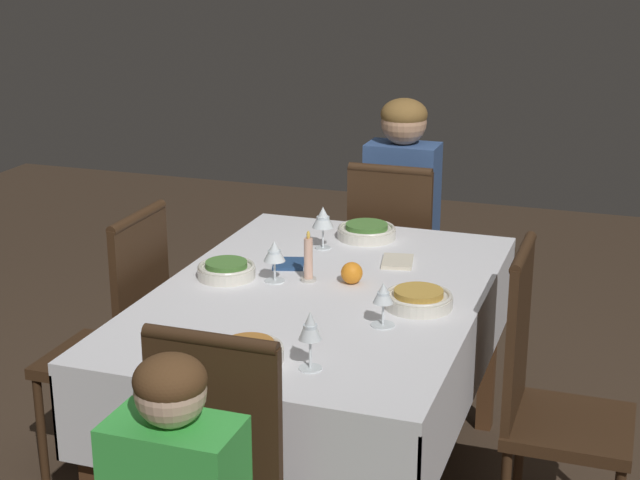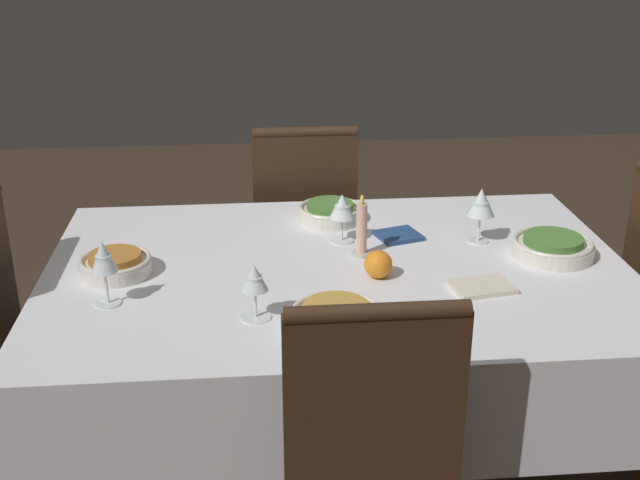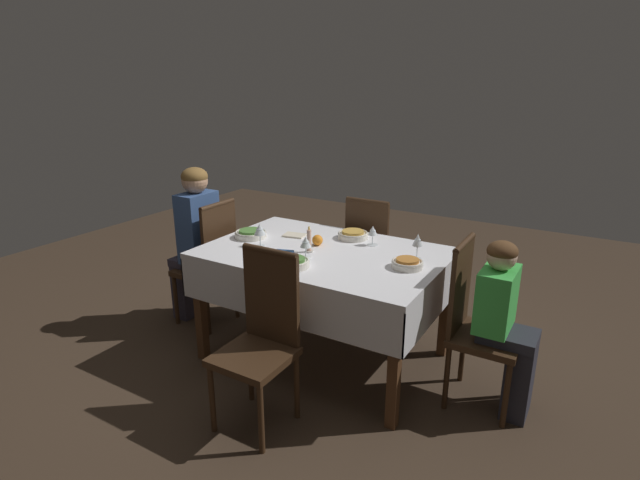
# 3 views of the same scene
# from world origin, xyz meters

# --- Properties ---
(dining_table) EXTENTS (1.54, 1.03, 0.77)m
(dining_table) POSITION_xyz_m (0.00, 0.00, 0.68)
(dining_table) COLOR silver
(dining_table) RESTS_ON ground_plane
(chair_west) EXTENTS (0.38, 0.38, 0.99)m
(chair_west) POSITION_xyz_m (-0.99, -0.01, 0.53)
(chair_west) COLOR #382314
(chair_west) RESTS_ON ground_plane
(chair_south) EXTENTS (0.38, 0.38, 0.99)m
(chair_south) POSITION_xyz_m (0.04, -0.74, 0.53)
(chair_south) COLOR #382314
(chair_south) RESTS_ON ground_plane
(chair_north) EXTENTS (0.38, 0.38, 0.99)m
(chair_north) POSITION_xyz_m (-0.00, 0.74, 0.53)
(chair_north) COLOR #382314
(chair_north) RESTS_ON ground_plane
(person_adult_denim) EXTENTS (0.34, 0.30, 1.23)m
(person_adult_denim) POSITION_xyz_m (-1.14, -0.01, 0.69)
(person_adult_denim) COLOR #383342
(person_adult_denim) RESTS_ON ground_plane
(bowl_west) EXTENTS (0.22, 0.22, 0.06)m
(bowl_west) POSITION_xyz_m (-0.59, -0.02, 0.80)
(bowl_west) COLOR silver
(bowl_west) RESTS_ON dining_table
(wine_glass_west) EXTENTS (0.08, 0.08, 0.16)m
(wine_glass_west) POSITION_xyz_m (-0.41, -0.13, 0.89)
(wine_glass_west) COLOR white
(wine_glass_west) RESTS_ON dining_table
(bowl_east) EXTENTS (0.19, 0.19, 0.06)m
(bowl_east) POSITION_xyz_m (0.58, -0.01, 0.80)
(bowl_east) COLOR silver
(bowl_east) RESTS_ON dining_table
(wine_glass_east) EXTENTS (0.06, 0.06, 0.16)m
(wine_glass_east) POSITION_xyz_m (0.57, 0.16, 0.89)
(wine_glass_east) COLOR white
(wine_glass_east) RESTS_ON dining_table
(bowl_south) EXTENTS (0.19, 0.19, 0.06)m
(bowl_south) POSITION_xyz_m (-0.01, -0.34, 0.80)
(bowl_south) COLOR silver
(bowl_south) RESTS_ON dining_table
(wine_glass_south) EXTENTS (0.07, 0.07, 0.14)m
(wine_glass_south) POSITION_xyz_m (-0.03, -0.17, 0.87)
(wine_glass_south) COLOR white
(wine_glass_south) RESTS_ON dining_table
(bowl_north) EXTENTS (0.21, 0.21, 0.06)m
(bowl_north) POSITION_xyz_m (0.04, 0.33, 0.80)
(bowl_north) COLOR silver
(bowl_north) RESTS_ON dining_table
(wine_glass_north) EXTENTS (0.07, 0.07, 0.13)m
(wine_glass_north) POSITION_xyz_m (0.22, 0.27, 0.87)
(wine_glass_north) COLOR white
(wine_glass_north) RESTS_ON dining_table
(candle_centerpiece) EXTENTS (0.05, 0.05, 0.17)m
(candle_centerpiece) POSITION_xyz_m (-0.07, -0.07, 0.84)
(candle_centerpiece) COLOR beige
(candle_centerpiece) RESTS_ON dining_table
(orange_fruit) EXTENTS (0.07, 0.07, 0.07)m
(orange_fruit) POSITION_xyz_m (-0.09, 0.07, 0.81)
(orange_fruit) COLOR orange
(orange_fruit) RESTS_ON dining_table
(napkin_red_folded) EXTENTS (0.17, 0.13, 0.01)m
(napkin_red_folded) POSITION_xyz_m (-0.34, 0.17, 0.78)
(napkin_red_folded) COLOR beige
(napkin_red_folded) RESTS_ON dining_table
(napkin_spare_side) EXTENTS (0.14, 0.14, 0.01)m
(napkin_spare_side) POSITION_xyz_m (-0.19, -0.19, 0.78)
(napkin_spare_side) COLOR navy
(napkin_spare_side) RESTS_ON dining_table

